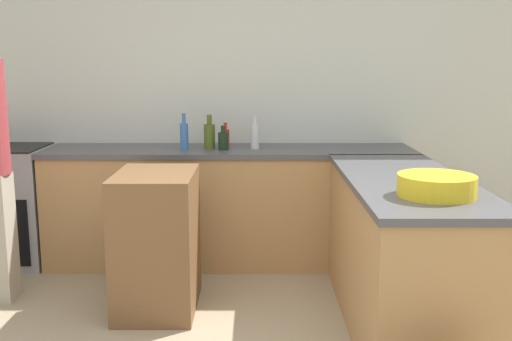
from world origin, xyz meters
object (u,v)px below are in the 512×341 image
(island_table, at_px, (159,241))
(vinegar_bottle_clear, at_px, (257,136))
(mixing_bowl, at_px, (438,186))
(hot_sauce_bottle, at_px, (227,137))
(olive_oil_bottle, at_px, (211,135))
(wine_bottle_dark, at_px, (225,140))
(water_bottle_blue, at_px, (186,135))
(range_oven, at_px, (6,205))

(island_table, relative_size, vinegar_bottle_clear, 3.53)
(mixing_bowl, height_order, hot_sauce_bottle, hot_sauce_bottle)
(olive_oil_bottle, bearing_deg, hot_sauce_bottle, 38.95)
(island_table, bearing_deg, wine_bottle_dark, 65.62)
(hot_sauce_bottle, xyz_separation_m, wine_bottle_dark, (-0.01, -0.14, -0.00))
(mixing_bowl, xyz_separation_m, olive_oil_bottle, (-1.27, 1.64, 0.05))
(water_bottle_blue, distance_m, olive_oil_bottle, 0.20)
(mixing_bowl, bearing_deg, water_bottle_blue, 132.61)
(vinegar_bottle_clear, bearing_deg, water_bottle_blue, -174.14)
(mixing_bowl, distance_m, wine_bottle_dark, 1.98)
(mixing_bowl, distance_m, hot_sauce_bottle, 2.09)
(island_table, distance_m, wine_bottle_dark, 1.08)
(island_table, distance_m, water_bottle_blue, 1.03)
(island_table, xyz_separation_m, mixing_bowl, (1.55, -0.74, 0.52))
(water_bottle_blue, height_order, vinegar_bottle_clear, water_bottle_blue)
(mixing_bowl, height_order, vinegar_bottle_clear, vinegar_bottle_clear)
(range_oven, height_order, hot_sauce_bottle, hot_sauce_bottle)
(mixing_bowl, height_order, wine_bottle_dark, wine_bottle_dark)
(mixing_bowl, xyz_separation_m, water_bottle_blue, (-1.46, 1.59, 0.06))
(olive_oil_bottle, bearing_deg, water_bottle_blue, -164.54)
(water_bottle_blue, bearing_deg, wine_bottle_dark, 1.42)
(wine_bottle_dark, bearing_deg, range_oven, 178.01)
(mixing_bowl, bearing_deg, vinegar_bottle_clear, 119.24)
(range_oven, bearing_deg, hot_sauce_bottle, 2.62)
(wine_bottle_dark, bearing_deg, island_table, -114.38)
(mixing_bowl, bearing_deg, island_table, 154.43)
(vinegar_bottle_clear, height_order, hot_sauce_bottle, vinegar_bottle_clear)
(vinegar_bottle_clear, distance_m, wine_bottle_dark, 0.25)
(water_bottle_blue, relative_size, hot_sauce_bottle, 1.45)
(wine_bottle_dark, bearing_deg, hot_sauce_bottle, 86.15)
(olive_oil_bottle, bearing_deg, range_oven, 179.45)
(island_table, height_order, hot_sauce_bottle, hot_sauce_bottle)
(range_oven, relative_size, olive_oil_bottle, 3.53)
(water_bottle_blue, bearing_deg, olive_oil_bottle, 15.46)
(hot_sauce_bottle, bearing_deg, island_table, -111.73)
(mixing_bowl, relative_size, vinegar_bottle_clear, 1.54)
(range_oven, relative_size, mixing_bowl, 2.37)
(hot_sauce_bottle, bearing_deg, vinegar_bottle_clear, -21.78)
(range_oven, bearing_deg, vinegar_bottle_clear, -0.36)
(island_table, distance_m, hot_sauce_bottle, 1.20)
(mixing_bowl, bearing_deg, wine_bottle_dark, 126.07)
(island_table, relative_size, water_bottle_blue, 3.21)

